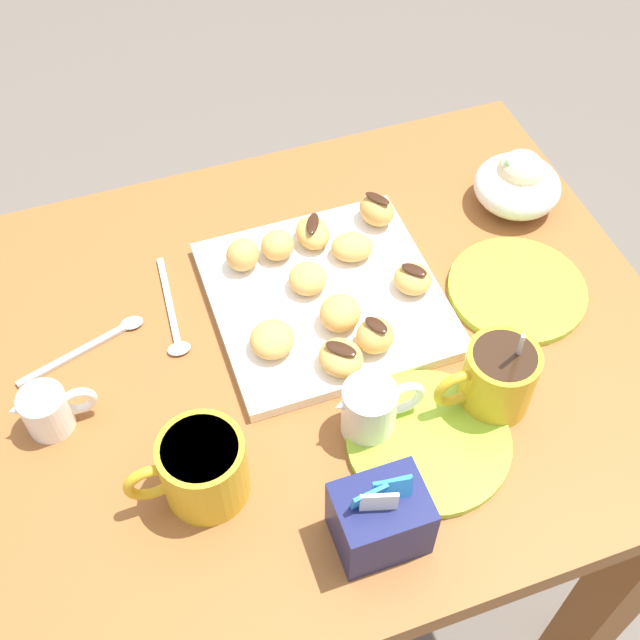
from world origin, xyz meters
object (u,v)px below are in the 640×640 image
beignet_2 (352,247)px  beignet_9 (340,313)px  saucer_lime_left (517,290)px  coffee_mug_mustard_left (497,377)px  beignet_4 (271,337)px  beignet_6 (341,358)px  beignet_0 (308,278)px  beignet_1 (313,233)px  saucer_lime_right (428,440)px  cream_pitcher_white (371,408)px  sugar_caddy (380,518)px  dining_table (314,416)px  chocolate_sauce_pitcher (47,409)px  beignet_8 (276,245)px  ice_cream_bowl (518,183)px  coffee_mug_mustard_right (201,467)px  beignet_5 (413,279)px  pastry_plate_square (326,298)px  beignet_3 (375,336)px  beignet_7 (243,255)px  beignet_10 (377,210)px

beignet_2 → beignet_9: 0.11m
saucer_lime_left → coffee_mug_mustard_left: bearing=52.1°
beignet_4 → beignet_6: 0.09m
beignet_0 → beignet_1: (-0.03, -0.07, -0.00)m
saucer_lime_right → beignet_4: size_ratio=3.29×
cream_pitcher_white → beignet_6: size_ratio=1.95×
beignet_4 → cream_pitcher_white: bearing=118.2°
sugar_caddy → beignet_4: (0.03, -0.25, -0.01)m
dining_table → chocolate_sauce_pitcher: (0.31, 0.01, 0.19)m
saucer_lime_right → beignet_0: beignet_0 is taller
beignet_2 → beignet_8: 0.10m
ice_cream_bowl → coffee_mug_mustard_right: bearing=28.8°
coffee_mug_mustard_right → sugar_caddy: sugar_caddy is taller
saucer_lime_right → beignet_5: bearing=-108.2°
pastry_plate_square → sugar_caddy: sugar_caddy is taller
beignet_3 → beignet_9: size_ratio=0.91×
sugar_caddy → chocolate_sauce_pitcher: bearing=-39.6°
pastry_plate_square → beignet_5: bearing=166.4°
dining_table → beignet_2: (-0.09, -0.11, 0.20)m
sugar_caddy → saucer_lime_right: 0.13m
saucer_lime_left → beignet_3: beignet_3 is taller
coffee_mug_mustard_right → cream_pitcher_white: (-0.19, -0.01, -0.01)m
chocolate_sauce_pitcher → saucer_lime_left: size_ratio=0.53×
dining_table → coffee_mug_mustard_right: 0.31m
coffee_mug_mustard_right → beignet_4: (-0.12, -0.15, -0.01)m
saucer_lime_left → beignet_0: 0.26m
coffee_mug_mustard_left → beignet_0: 0.26m
beignet_4 → pastry_plate_square: bearing=-148.3°
pastry_plate_square → ice_cream_bowl: (-0.30, -0.08, 0.03)m
ice_cream_bowl → beignet_6: bearing=30.1°
dining_table → saucer_lime_right: size_ratio=4.75×
beignet_4 → saucer_lime_right: bearing=125.8°
chocolate_sauce_pitcher → beignet_2: (-0.40, -0.12, 0.00)m
sugar_caddy → beignet_8: 0.39m
beignet_5 → beignet_4: bearing=8.3°
beignet_5 → beignet_7: size_ratio=1.07×
beignet_9 → beignet_8: bearing=-73.8°
beignet_6 → beignet_10: 0.24m
chocolate_sauce_pitcher → saucer_lime_right: chocolate_sauce_pitcher is taller
beignet_5 → saucer_lime_left: bearing=162.8°
beignet_6 → beignet_9: beignet_9 is taller
saucer_lime_left → beignet_8: size_ratio=3.92×
dining_table → beignet_10: beignet_10 is taller
cream_pitcher_white → beignet_4: bearing=-61.8°
ice_cream_bowl → beignet_1: (0.29, -0.01, -0.01)m
pastry_plate_square → beignet_6: (0.02, 0.11, 0.02)m
saucer_lime_left → beignet_4: bearing=-2.1°
saucer_lime_left → beignet_10: beignet_10 is taller
beignet_9 → coffee_mug_mustard_left: bearing=130.4°
coffee_mug_mustard_left → beignet_5: size_ratio=2.80×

